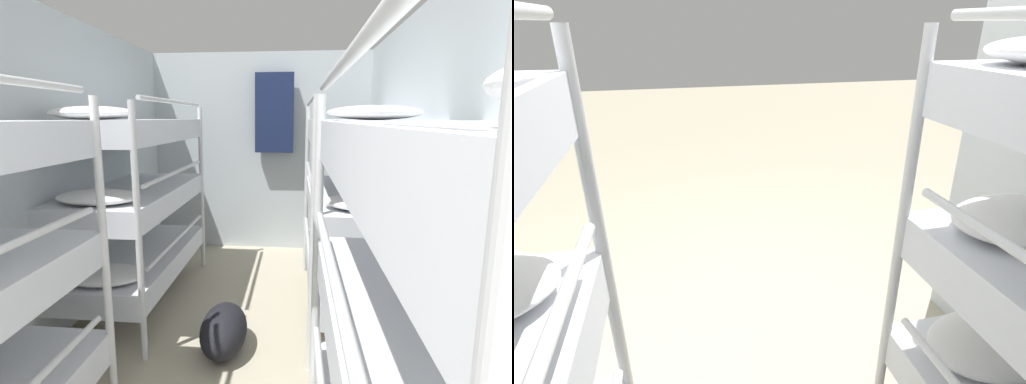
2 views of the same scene
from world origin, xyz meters
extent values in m
cube|color=silver|center=(-1.31, 2.59, 1.18)|extent=(0.06, 5.30, 2.35)
cube|color=silver|center=(1.31, 2.59, 1.18)|extent=(0.06, 5.30, 2.35)
cube|color=silver|center=(0.00, 5.21, 1.18)|extent=(2.67, 0.06, 2.35)
cylinder|color=silver|center=(-0.55, 2.29, 0.85)|extent=(0.04, 0.04, 1.70)
cylinder|color=silver|center=(0.55, 2.29, 0.85)|extent=(0.04, 0.04, 1.70)
cube|color=silver|center=(0.91, 1.43, 0.93)|extent=(0.73, 1.76, 0.18)
cylinder|color=silver|center=(0.55, 1.43, 1.16)|extent=(0.03, 1.49, 0.03)
cube|color=silver|center=(0.91, 1.43, 1.49)|extent=(0.73, 1.76, 0.18)
cylinder|color=silver|center=(0.55, 1.43, 1.72)|extent=(0.03, 1.49, 0.03)
cylinder|color=silver|center=(-0.55, 2.74, 0.85)|extent=(0.04, 0.04, 1.70)
cylinder|color=silver|center=(-0.55, 4.45, 0.85)|extent=(0.04, 0.04, 1.70)
cube|color=silver|center=(-0.91, 3.59, 0.36)|extent=(0.73, 1.76, 0.18)
ellipsoid|color=white|center=(-0.91, 2.95, 0.50)|extent=(0.58, 0.40, 0.09)
cylinder|color=silver|center=(-0.55, 3.59, 0.59)|extent=(0.03, 1.49, 0.03)
cube|color=silver|center=(-0.91, 3.59, 0.93)|extent=(0.73, 1.76, 0.18)
ellipsoid|color=white|center=(-0.91, 2.95, 1.06)|extent=(0.58, 0.40, 0.09)
cylinder|color=silver|center=(-0.55, 3.59, 1.16)|extent=(0.03, 1.49, 0.03)
cube|color=silver|center=(-0.91, 3.59, 1.49)|extent=(0.73, 1.76, 0.18)
ellipsoid|color=white|center=(-0.91, 2.95, 1.63)|extent=(0.58, 0.40, 0.09)
cylinder|color=silver|center=(-0.55, 3.59, 1.72)|extent=(0.03, 1.49, 0.03)
cylinder|color=silver|center=(0.55, 2.74, 0.85)|extent=(0.04, 0.04, 1.70)
cylinder|color=silver|center=(0.55, 4.45, 0.85)|extent=(0.04, 0.04, 1.70)
cube|color=silver|center=(0.91, 3.59, 0.36)|extent=(0.73, 1.76, 0.18)
ellipsoid|color=white|center=(0.91, 2.95, 0.50)|extent=(0.58, 0.40, 0.09)
cylinder|color=silver|center=(0.55, 3.59, 0.59)|extent=(0.03, 1.49, 0.03)
cube|color=silver|center=(0.91, 3.59, 0.93)|extent=(0.73, 1.76, 0.18)
ellipsoid|color=white|center=(0.91, 2.95, 1.06)|extent=(0.58, 0.40, 0.09)
cylinder|color=silver|center=(0.55, 3.59, 1.16)|extent=(0.03, 1.49, 0.03)
cube|color=silver|center=(0.91, 3.59, 1.49)|extent=(0.73, 1.76, 0.18)
ellipsoid|color=white|center=(0.91, 2.95, 1.63)|extent=(0.58, 0.40, 0.09)
cylinder|color=silver|center=(0.55, 3.59, 1.72)|extent=(0.03, 1.49, 0.03)
ellipsoid|color=black|center=(-0.04, 2.87, 0.16)|extent=(0.32, 0.56, 0.32)
cube|color=#192347|center=(0.18, 5.06, 1.65)|extent=(0.44, 0.12, 0.90)
camera|label=1|loc=(0.44, 0.39, 1.59)|focal=28.00mm
camera|label=2|loc=(0.28, 1.80, 1.70)|focal=28.00mm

